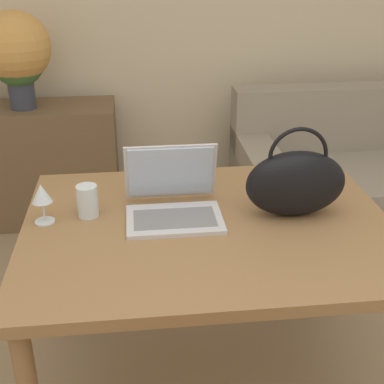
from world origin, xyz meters
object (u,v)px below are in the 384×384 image
at_px(handbag, 296,182).
at_px(wine_glass, 42,196).
at_px(drinking_glass, 88,201).
at_px(couch, 370,182).
at_px(flower_vase, 16,53).
at_px(laptop, 173,197).

bearing_deg(handbag, wine_glass, 177.15).
relative_size(drinking_glass, handbag, 0.33).
bearing_deg(couch, handbag, -125.64).
distance_m(drinking_glass, wine_glass, 0.16).
bearing_deg(flower_vase, drinking_glass, -72.31).
distance_m(couch, wine_glass, 2.21).
xyz_separation_m(laptop, drinking_glass, (-0.30, 0.01, -0.01)).
bearing_deg(laptop, handbag, -8.74).
bearing_deg(couch, laptop, -137.99).
relative_size(couch, handbag, 4.67).
bearing_deg(drinking_glass, laptop, -1.99).
bearing_deg(couch, drinking_glass, -143.92).
height_order(couch, laptop, laptop).
bearing_deg(drinking_glass, wine_glass, -167.70).
xyz_separation_m(handbag, flower_vase, (-1.18, 1.53, 0.18)).
bearing_deg(handbag, couch, 54.36).
bearing_deg(flower_vase, laptop, -62.57).
bearing_deg(laptop, couch, 42.01).
height_order(wine_glass, handbag, handbag).
bearing_deg(wine_glass, laptop, 2.80).
bearing_deg(flower_vase, wine_glass, -77.96).
distance_m(wine_glass, flower_vase, 1.53).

